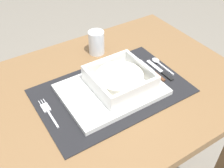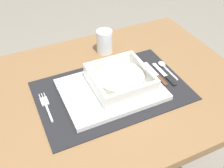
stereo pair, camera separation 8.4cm
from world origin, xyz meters
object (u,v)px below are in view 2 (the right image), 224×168
Objects in this scene: porridge_bowl at (120,80)px; drinking_glass at (104,43)px; butter_knife at (165,76)px; dining_table at (112,111)px; bread_knife at (157,75)px; fork at (46,105)px; spoon at (164,66)px.

drinking_glass is (0.04, 0.22, -0.00)m from porridge_bowl.
drinking_glass is (-0.13, 0.23, 0.03)m from butter_knife.
dining_table is 6.41× the size of bread_knife.
butter_knife reaches higher than fork.
drinking_glass reaches higher than bread_knife.
dining_table is at bearing 172.50° from bread_knife.
bread_knife is (0.16, -0.02, 0.13)m from dining_table.
bread_knife is (-0.05, -0.03, -0.00)m from spoon.
drinking_glass reaches higher than porridge_bowl.
porridge_bowl is 1.37× the size of fork.
bread_knife is (-0.03, 0.02, 0.00)m from butter_knife.
spoon is (0.19, 0.04, -0.03)m from porridge_bowl.
spoon is 1.26× the size of drinking_glass.
porridge_bowl reaches higher than fork.
fork is 0.41m from butter_knife.
fork is at bearing -145.34° from drinking_glass.
butter_knife is at bearing -119.51° from spoon.
porridge_bowl is 0.20m from spoon.
dining_table is 0.16m from porridge_bowl.
drinking_glass is (-0.15, 0.18, 0.03)m from spoon.
porridge_bowl is at bearing -101.36° from drinking_glass.
butter_knife is at bearing -11.27° from dining_table.
butter_knife is (0.17, -0.01, -0.03)m from porridge_bowl.
drinking_glass is at bearing 78.64° from porridge_bowl.
fork is at bearing 178.33° from spoon.
spoon is at bearing 33.18° from bread_knife.
spoon reaches higher than bread_knife.
dining_table is 0.26m from drinking_glass.
bread_knife is at bearing -150.02° from spoon.
dining_table is 0.25m from fork.
fork is 0.43m from spoon.
spoon is at bearing -50.69° from drinking_glass.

